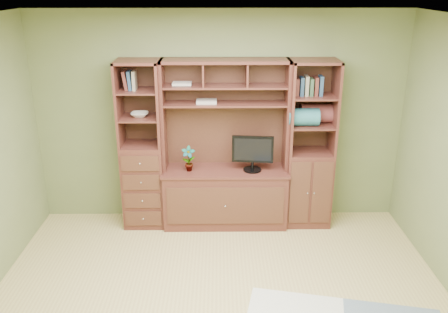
{
  "coord_description": "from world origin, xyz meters",
  "views": [
    {
      "loc": [
        -0.01,
        -3.61,
        2.9
      ],
      "look_at": [
        0.05,
        1.2,
        1.1
      ],
      "focal_mm": 38.0,
      "sensor_mm": 36.0,
      "label": 1
    }
  ],
  "objects_px": {
    "left_tower": "(142,146)",
    "monitor": "(253,147)",
    "right_tower": "(310,145)",
    "center_hutch": "(225,147)"
  },
  "relations": [
    {
      "from": "right_tower",
      "to": "monitor",
      "type": "xyz_separation_m",
      "value": [
        -0.7,
        -0.07,
        0.01
      ]
    },
    {
      "from": "center_hutch",
      "to": "left_tower",
      "type": "relative_size",
      "value": 1.0
    },
    {
      "from": "center_hutch",
      "to": "monitor",
      "type": "bearing_deg",
      "value": -6.09
    },
    {
      "from": "left_tower",
      "to": "monitor",
      "type": "xyz_separation_m",
      "value": [
        1.33,
        -0.07,
        0.01
      ]
    },
    {
      "from": "center_hutch",
      "to": "left_tower",
      "type": "distance_m",
      "value": 1.0
    },
    {
      "from": "center_hutch",
      "to": "right_tower",
      "type": "relative_size",
      "value": 1.0
    },
    {
      "from": "left_tower",
      "to": "right_tower",
      "type": "relative_size",
      "value": 1.0
    },
    {
      "from": "left_tower",
      "to": "right_tower",
      "type": "height_order",
      "value": "same"
    },
    {
      "from": "center_hutch",
      "to": "right_tower",
      "type": "xyz_separation_m",
      "value": [
        1.02,
        0.04,
        0.0
      ]
    },
    {
      "from": "monitor",
      "to": "center_hutch",
      "type": "bearing_deg",
      "value": 179.68
    }
  ]
}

